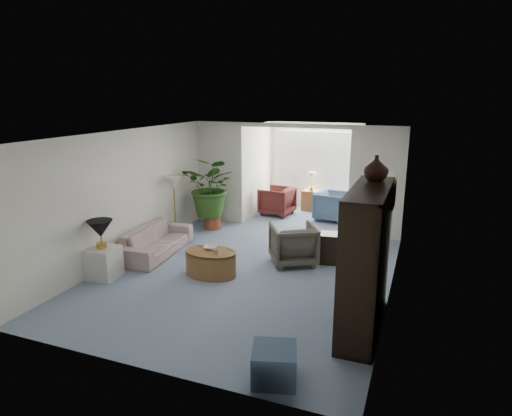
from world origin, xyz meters
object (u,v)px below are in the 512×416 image
at_px(sofa, 156,241).
at_px(sunroom_chair_blue, 333,206).
at_px(framed_picture, 393,195).
at_px(sunroom_table, 311,200).
at_px(entertainment_cabinet, 366,260).
at_px(coffee_cup, 215,252).
at_px(end_table, 103,263).
at_px(side_table_dark, 333,248).
at_px(cabinet_urn, 376,168).
at_px(wingback_chair, 293,244).
at_px(ottoman, 274,364).
at_px(plant_pot, 213,222).
at_px(coffee_bowl, 210,248).
at_px(sunroom_chair_maroon, 277,201).
at_px(floor_lamp, 174,183).
at_px(table_lamp, 100,229).
at_px(coffee_table, 211,263).

xyz_separation_m(sofa, sunroom_chair_blue, (2.81, 3.75, 0.09)).
relative_size(framed_picture, sunroom_table, 0.89).
height_order(entertainment_cabinet, sunroom_table, entertainment_cabinet).
relative_size(coffee_cup, entertainment_cabinet, 0.05).
bearing_deg(end_table, side_table_dark, 30.86).
distance_m(sofa, sunroom_table, 4.95).
height_order(end_table, cabinet_urn, cabinet_urn).
distance_m(wingback_chair, ottoman, 3.63).
xyz_separation_m(coffee_cup, plant_pot, (-1.38, 2.63, -0.33)).
distance_m(sofa, sunroom_chair_blue, 4.69).
distance_m(entertainment_cabinet, ottoman, 1.91).
bearing_deg(sunroom_chair_blue, framed_picture, -150.49).
height_order(sofa, end_table, sofa).
bearing_deg(entertainment_cabinet, coffee_cup, 163.72).
xyz_separation_m(coffee_bowl, sunroom_chair_maroon, (-0.15, 4.22, -0.11)).
relative_size(floor_lamp, sunroom_table, 0.64).
height_order(table_lamp, coffee_table, table_lamp).
bearing_deg(coffee_cup, floor_lamp, 136.92).
distance_m(floor_lamp, ottoman, 5.64).
height_order(framed_picture, table_lamp, framed_picture).
height_order(plant_pot, sunroom_table, sunroom_table).
bearing_deg(sunroom_table, coffee_cup, -94.42).
bearing_deg(framed_picture, coffee_cup, -176.03).
xyz_separation_m(coffee_table, side_table_dark, (1.91, 1.38, 0.06)).
bearing_deg(plant_pot, table_lamp, -98.30).
xyz_separation_m(coffee_table, sunroom_chair_blue, (1.30, 4.32, 0.15)).
xyz_separation_m(floor_lamp, sunroom_table, (2.26, 3.42, -0.97)).
xyz_separation_m(entertainment_cabinet, sunroom_chair_maroon, (-2.99, 5.19, -0.62)).
bearing_deg(end_table, coffee_table, 24.45).
bearing_deg(table_lamp, ottoman, -23.92).
relative_size(cabinet_urn, plant_pot, 0.89).
bearing_deg(sunroom_chair_blue, coffee_table, 170.58).
distance_m(sofa, ottoman, 4.65).
bearing_deg(side_table_dark, sunroom_table, 110.25).
bearing_deg(end_table, sunroom_table, 68.83).
height_order(framed_picture, coffee_bowl, framed_picture).
bearing_deg(sunroom_chair_maroon, wingback_chair, 30.88).
height_order(end_table, entertainment_cabinet, entertainment_cabinet).
bearing_deg(coffee_cup, sofa, 158.06).
relative_size(side_table_dark, ottoman, 1.17).
distance_m(cabinet_urn, plant_pot, 5.35).
height_order(side_table_dark, plant_pot, side_table_dark).
bearing_deg(framed_picture, sofa, 174.06).
bearing_deg(framed_picture, sunroom_table, 116.43).
height_order(coffee_bowl, entertainment_cabinet, entertainment_cabinet).
height_order(side_table_dark, sunroom_chair_blue, sunroom_chair_blue).
height_order(floor_lamp, entertainment_cabinet, entertainment_cabinet).
distance_m(entertainment_cabinet, plant_pot, 5.33).
height_order(sofa, sunroom_chair_maroon, sunroom_chair_maroon).
xyz_separation_m(plant_pot, sunroom_table, (1.78, 2.53, 0.12)).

